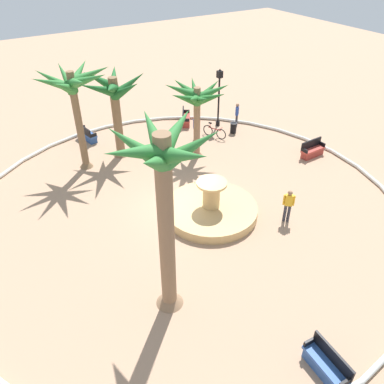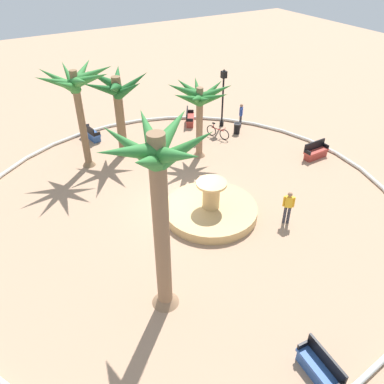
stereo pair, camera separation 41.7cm
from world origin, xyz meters
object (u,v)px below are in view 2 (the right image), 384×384
object	(u,v)px
palm_tree_by_curb	(117,97)
person_cyclist_photo	(241,114)
bench_southeast	(190,119)
lamppost	(223,94)
bench_north	(316,153)
palm_tree_near_fountain	(200,100)
trash_bin	(237,128)
fountain	(211,209)
palm_tree_mid_plaza	(76,89)
bench_east	(319,369)
person_pedestrian_stroll	(288,206)
palm_tree_far_side	(158,188)
bicycle_red_frame	(218,132)
bench_west	(91,134)
person_cyclist_helmet	(198,127)

from	to	relation	value
palm_tree_by_curb	person_cyclist_photo	size ratio (longest dim) A/B	3.05
bench_southeast	lamppost	size ratio (longest dim) A/B	0.41
bench_north	bench_southeast	distance (m)	8.87
palm_tree_near_fountain	trash_bin	distance (m)	5.07
fountain	palm_tree_near_fountain	size ratio (longest dim) A/B	0.99
palm_tree_mid_plaza	person_cyclist_photo	xyz separation A→B (m)	(-10.59, 0.13, -3.65)
bench_east	person_pedestrian_stroll	world-z (taller)	person_pedestrian_stroll
palm_tree_by_curb	palm_tree_far_side	size ratio (longest dim) A/B	0.70
bench_southeast	bicycle_red_frame	bearing A→B (deg)	100.56
bench_east	trash_bin	size ratio (longest dim) A/B	2.24
bench_southeast	trash_bin	world-z (taller)	bench_southeast
bench_west	person_cyclist_helmet	world-z (taller)	person_cyclist_helmet
fountain	lamppost	bearing A→B (deg)	-126.75
bench_north	fountain	bearing A→B (deg)	10.17
bench_north	person_cyclist_helmet	xyz separation A→B (m)	(4.87, -5.42, 0.57)
fountain	trash_bin	xyz separation A→B (m)	(-6.17, -6.49, 0.10)
fountain	bench_southeast	xyz separation A→B (m)	(-4.22, -9.37, 0.06)
bench_west	trash_bin	world-z (taller)	bench_west
bench_north	bicycle_red_frame	world-z (taller)	bench_north
fountain	palm_tree_near_fountain	world-z (taller)	palm_tree_near_fountain
bench_west	person_cyclist_helmet	xyz separation A→B (m)	(-5.82, 3.65, 0.57)
bench_southeast	lamppost	distance (m)	2.96
palm_tree_by_curb	person_pedestrian_stroll	size ratio (longest dim) A/B	2.92
palm_tree_near_fountain	bench_west	size ratio (longest dim) A/B	2.69
palm_tree_far_side	bench_east	size ratio (longest dim) A/B	4.36
palm_tree_mid_plaza	bench_east	world-z (taller)	palm_tree_mid_plaza
palm_tree_far_side	trash_bin	xyz separation A→B (m)	(-10.45, -10.11, -4.71)
trash_bin	bench_north	bearing A→B (deg)	112.97
palm_tree_near_fountain	person_cyclist_photo	distance (m)	5.64
bench_east	palm_tree_far_side	bearing A→B (deg)	-60.27
palm_tree_far_side	bicycle_red_frame	world-z (taller)	palm_tree_far_side
person_cyclist_photo	bench_west	bearing A→B (deg)	-19.56
palm_tree_near_fountain	bench_west	world-z (taller)	palm_tree_near_fountain
bench_east	person_pedestrian_stroll	distance (m)	7.50
palm_tree_far_side	bench_east	distance (m)	7.35
bench_north	bench_southeast	bearing A→B (deg)	-62.69
bench_southeast	person_cyclist_helmet	world-z (taller)	person_cyclist_helmet
bench_east	lamppost	size ratio (longest dim) A/B	0.42
person_cyclist_helmet	lamppost	bearing A→B (deg)	-156.99
fountain	bench_west	size ratio (longest dim) A/B	2.67
person_cyclist_photo	person_pedestrian_stroll	distance (m)	10.45
bench_north	person_pedestrian_stroll	size ratio (longest dim) A/B	0.95
person_pedestrian_stroll	bench_east	bearing A→B (deg)	56.09
bench_north	trash_bin	world-z (taller)	bench_north
palm_tree_by_curb	lamppost	distance (m)	7.45
palm_tree_mid_plaza	bench_west	distance (m)	5.43
palm_tree_far_side	person_cyclist_helmet	size ratio (longest dim) A/B	4.37
palm_tree_by_curb	person_cyclist_photo	distance (m)	8.78
palm_tree_far_side	lamppost	xyz separation A→B (m)	(-10.24, -11.60, -2.79)
bench_north	trash_bin	size ratio (longest dim) A/B	2.21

